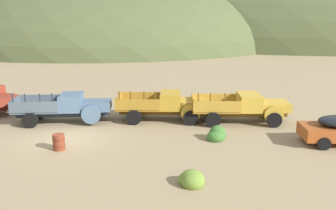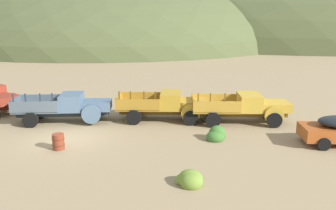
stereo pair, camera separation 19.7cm
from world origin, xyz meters
The scene contains 10 objects.
ground_plane centered at (0.00, 0.00, 0.00)m, with size 300.00×300.00×0.00m, color #998460.
hill_center centered at (-23.43, 72.91, 0.00)m, with size 85.75×86.78×34.34m, color #4C5633.
hill_far_left centered at (18.83, 84.92, 0.00)m, with size 112.62×74.32×44.23m, color #4C5633.
truck_chalk_blue centered at (-1.38, 3.15, 1.01)m, with size 6.42×3.65×2.16m.
truck_mustard centered at (4.85, 4.95, 1.00)m, with size 6.22×3.32×2.16m.
truck_faded_yellow centered at (9.92, 5.50, 1.01)m, with size 6.50×3.43×2.16m.
oil_drum_spare centered at (0.34, -1.58, 0.42)m, with size 0.65×0.65×0.83m.
bush_between_trucks centered at (7.68, -4.19, 0.21)m, with size 1.18×1.10×0.80m.
bush_front_right centered at (8.27, 1.63, 0.24)m, with size 1.07×1.12×1.03m.
bush_back_edge centered at (-2.65, 5.87, 0.24)m, with size 1.09×1.03×0.91m.
Camera 2 is at (9.71, -17.82, 6.84)m, focal length 38.76 mm.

